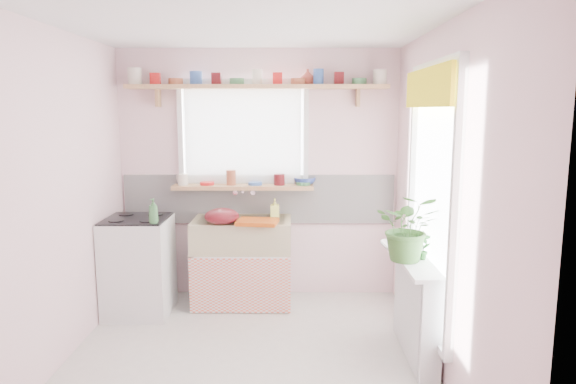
{
  "coord_description": "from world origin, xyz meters",
  "views": [
    {
      "loc": [
        0.33,
        -3.57,
        1.9
      ],
      "look_at": [
        0.3,
        0.55,
        1.24
      ],
      "focal_mm": 32.0,
      "sensor_mm": 36.0,
      "label": 1
    }
  ],
  "objects": [
    {
      "name": "room",
      "position": [
        0.66,
        0.86,
        1.37
      ],
      "size": [
        3.2,
        3.2,
        3.2
      ],
      "color": "beige",
      "rests_on": "ground"
    },
    {
      "name": "dish_tray",
      "position": [
        0.01,
        1.1,
        0.87
      ],
      "size": [
        0.4,
        0.32,
        0.04
      ],
      "primitive_type": "cube",
      "rotation": [
        0.0,
        0.0,
        -0.13
      ],
      "color": "#CF5412",
      "rests_on": "sink_unit"
    },
    {
      "name": "sill_bowl",
      "position": [
        0.46,
        1.54,
        1.19
      ],
      "size": [
        0.25,
        0.25,
        0.07
      ],
      "primitive_type": "imported",
      "rotation": [
        0.0,
        0.0,
        0.16
      ],
      "color": "#2D4092",
      "rests_on": "windowsill"
    },
    {
      "name": "radiator_ledge",
      "position": [
        1.3,
        0.2,
        0.4
      ],
      "size": [
        0.22,
        0.95,
        0.78
      ],
      "color": "white",
      "rests_on": "ground"
    },
    {
      "name": "shelf_vase",
      "position": [
        0.49,
        1.53,
        2.22
      ],
      "size": [
        0.18,
        0.18,
        0.15
      ],
      "primitive_type": "imported",
      "rotation": [
        0.0,
        0.0,
        0.26
      ],
      "color": "#AA4134",
      "rests_on": "pine_shelf"
    },
    {
      "name": "pine_shelf",
      "position": [
        0.0,
        1.47,
        2.12
      ],
      "size": [
        2.52,
        0.24,
        0.04
      ],
      "primitive_type": "cube",
      "color": "tan",
      "rests_on": "room"
    },
    {
      "name": "cooker",
      "position": [
        -1.1,
        1.05,
        0.46
      ],
      "size": [
        0.58,
        0.58,
        0.93
      ],
      "color": "white",
      "rests_on": "ground"
    },
    {
      "name": "sill_crockery",
      "position": [
        -0.2,
        1.48,
        1.21
      ],
      "size": [
        1.35,
        0.11,
        0.12
      ],
      "color": "silver",
      "rests_on": "windowsill"
    },
    {
      "name": "sill_cup",
      "position": [
        -0.77,
        1.54,
        1.21
      ],
      "size": [
        0.14,
        0.14,
        0.1
      ],
      "primitive_type": "imported",
      "rotation": [
        0.0,
        0.0,
        0.2
      ],
      "color": "beige",
      "rests_on": "windowsill"
    },
    {
      "name": "fruit_bowl",
      "position": [
        1.21,
        0.38,
        0.82
      ],
      "size": [
        0.34,
        0.34,
        0.08
      ],
      "primitive_type": "imported",
      "rotation": [
        0.0,
        0.0,
        0.04
      ],
      "color": "silver",
      "rests_on": "radiator_ledge"
    },
    {
      "name": "windowsill",
      "position": [
        -0.15,
        1.48,
        1.14
      ],
      "size": [
        1.4,
        0.22,
        0.04
      ],
      "primitive_type": "cube",
      "color": "tan",
      "rests_on": "room"
    },
    {
      "name": "sink_unit",
      "position": [
        -0.15,
        1.29,
        0.43
      ],
      "size": [
        0.95,
        0.65,
        1.11
      ],
      "color": "white",
      "rests_on": "ground"
    },
    {
      "name": "colander",
      "position": [
        -0.32,
        1.1,
        0.92
      ],
      "size": [
        0.33,
        0.33,
        0.15
      ],
      "primitive_type": "ellipsoid",
      "rotation": [
        0.0,
        0.0,
        0.04
      ],
      "color": "#5B0F17",
      "rests_on": "sink_unit"
    },
    {
      "name": "jade_plant",
      "position": [
        1.21,
        0.18,
        1.03
      ],
      "size": [
        0.55,
        0.51,
        0.52
      ],
      "primitive_type": "imported",
      "rotation": [
        0.0,
        0.0,
        -0.26
      ],
      "color": "#396729",
      "rests_on": "radiator_ledge"
    },
    {
      "name": "shelf_crockery",
      "position": [
        -0.02,
        1.47,
        2.19
      ],
      "size": [
        2.47,
        0.11,
        0.12
      ],
      "color": "silver",
      "rests_on": "pine_shelf"
    },
    {
      "name": "herb_pot",
      "position": [
        1.33,
        0.21,
        0.88
      ],
      "size": [
        0.12,
        0.1,
        0.22
      ],
      "primitive_type": "imported",
      "rotation": [
        0.0,
        0.0,
        -0.17
      ],
      "color": "#2C6E2C",
      "rests_on": "radiator_ledge"
    },
    {
      "name": "fruit",
      "position": [
        1.22,
        0.39,
        0.88
      ],
      "size": [
        0.2,
        0.14,
        0.1
      ],
      "color": "orange",
      "rests_on": "fruit_bowl"
    },
    {
      "name": "soap_bottle_sink",
      "position": [
        0.17,
        1.4,
        0.94
      ],
      "size": [
        0.08,
        0.09,
        0.19
      ],
      "primitive_type": "imported",
      "rotation": [
        0.0,
        0.0,
        -0.0
      ],
      "color": "#F7FF71",
      "rests_on": "sink_unit"
    },
    {
      "name": "cooker_bottle",
      "position": [
        -0.88,
        0.83,
        1.02
      ],
      "size": [
        0.11,
        0.11,
        0.22
      ],
      "primitive_type": "imported",
      "rotation": [
        0.0,
        0.0,
        -0.41
      ],
      "color": "#3F7E44",
      "rests_on": "cooker"
    }
  ]
}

